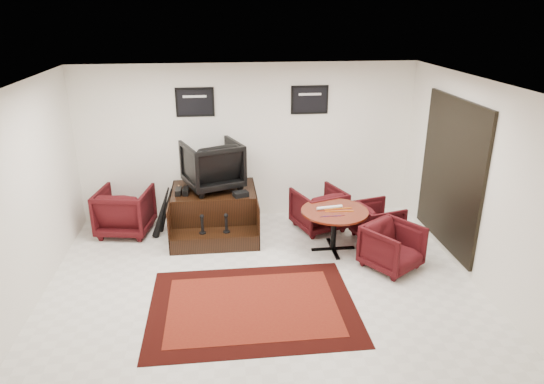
# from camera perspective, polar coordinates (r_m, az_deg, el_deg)

# --- Properties ---
(ground) EXTENTS (6.00, 6.00, 0.00)m
(ground) POSITION_cam_1_polar(r_m,az_deg,el_deg) (7.00, -1.26, -10.78)
(ground) COLOR white
(ground) RESTS_ON ground
(room_shell) EXTENTS (6.02, 5.02, 2.81)m
(room_shell) POSITION_cam_1_polar(r_m,az_deg,el_deg) (6.41, 2.15, 3.74)
(room_shell) COLOR white
(room_shell) RESTS_ON ground
(area_rug) EXTENTS (2.69, 2.01, 0.01)m
(area_rug) POSITION_cam_1_polar(r_m,az_deg,el_deg) (6.53, -2.30, -13.28)
(area_rug) COLOR black
(area_rug) RESTS_ON ground
(shine_podium) EXTENTS (1.44, 1.49, 0.74)m
(shine_podium) POSITION_cam_1_polar(r_m,az_deg,el_deg) (8.46, -6.79, -2.42)
(shine_podium) COLOR black
(shine_podium) RESTS_ON ground
(shine_chair) EXTENTS (1.12, 1.09, 0.92)m
(shine_chair) POSITION_cam_1_polar(r_m,az_deg,el_deg) (8.30, -7.05, 3.43)
(shine_chair) COLOR black
(shine_chair) RESTS_ON shine_podium
(shoes_pair) EXTENTS (0.23, 0.27, 0.10)m
(shoes_pair) POSITION_cam_1_polar(r_m,az_deg,el_deg) (8.25, -10.51, 0.09)
(shoes_pair) COLOR black
(shoes_pair) RESTS_ON shine_podium
(polish_kit) EXTENTS (0.28, 0.23, 0.08)m
(polish_kit) POSITION_cam_1_polar(r_m,az_deg,el_deg) (8.02, -3.69, -0.25)
(polish_kit) COLOR black
(polish_kit) RESTS_ON shine_podium
(umbrella_black) EXTENTS (0.35, 0.13, 0.93)m
(umbrella_black) POSITION_cam_1_polar(r_m,az_deg,el_deg) (8.33, -12.82, -2.28)
(umbrella_black) COLOR black
(umbrella_black) RESTS_ON ground
(umbrella_hooked) EXTENTS (0.31, 0.11, 0.82)m
(umbrella_hooked) POSITION_cam_1_polar(r_m,az_deg,el_deg) (8.56, -12.38, -2.03)
(umbrella_hooked) COLOR black
(umbrella_hooked) RESTS_ON ground
(armchair_side) EXTENTS (0.98, 0.94, 0.88)m
(armchair_side) POSITION_cam_1_polar(r_m,az_deg,el_deg) (8.69, -16.93, -1.89)
(armchair_side) COLOR black
(armchair_side) RESTS_ON ground
(meeting_table) EXTENTS (1.05, 1.05, 0.69)m
(meeting_table) POSITION_cam_1_polar(r_m,az_deg,el_deg) (7.71, 7.36, -2.73)
(meeting_table) COLOR #4D160B
(meeting_table) RESTS_ON ground
(table_chair_back) EXTENTS (0.98, 0.95, 0.81)m
(table_chair_back) POSITION_cam_1_polar(r_m,az_deg,el_deg) (8.51, 5.50, -1.79)
(table_chair_back) COLOR black
(table_chair_back) RESTS_ON ground
(table_chair_window) EXTENTS (0.79, 0.82, 0.70)m
(table_chair_window) POSITION_cam_1_polar(r_m,az_deg,el_deg) (8.30, 12.33, -3.21)
(table_chair_window) COLOR black
(table_chair_window) RESTS_ON ground
(table_chair_corner) EXTENTS (0.99, 0.98, 0.75)m
(table_chair_corner) POSITION_cam_1_polar(r_m,az_deg,el_deg) (7.44, 13.98, -6.05)
(table_chair_corner) COLOR black
(table_chair_corner) RESTS_ON ground
(paper_roll) EXTENTS (0.42, 0.11, 0.05)m
(paper_roll) POSITION_cam_1_polar(r_m,az_deg,el_deg) (7.71, 6.78, -1.81)
(paper_roll) COLOR silver
(paper_roll) RESTS_ON meeting_table
(table_clutter) EXTENTS (0.57, 0.31, 0.01)m
(table_clutter) POSITION_cam_1_polar(r_m,az_deg,el_deg) (7.63, 7.69, -2.26)
(table_clutter) COLOR orange
(table_clutter) RESTS_ON meeting_table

